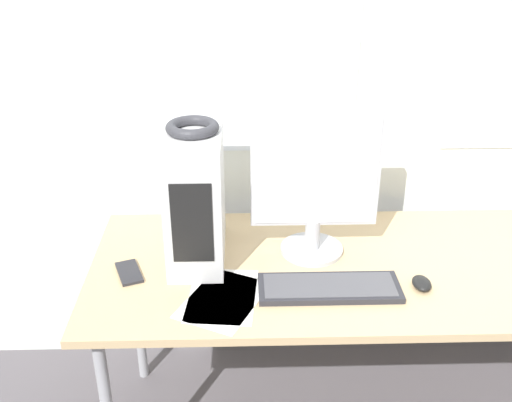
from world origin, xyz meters
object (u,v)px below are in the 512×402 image
at_px(pc_tower, 196,196).
at_px(monitor_main, 315,180).
at_px(cell_phone, 129,272).
at_px(mouse, 422,283).
at_px(headphones, 192,127).
at_px(keyboard, 329,288).

distance_m(pc_tower, monitor_main, 0.41).
bearing_deg(pc_tower, cell_phone, -151.45).
relative_size(pc_tower, mouse, 5.25).
bearing_deg(cell_phone, headphones, 8.11).
bearing_deg(mouse, keyboard, -177.88).
relative_size(keyboard, cell_phone, 2.89).
xyz_separation_m(headphones, cell_phone, (-0.23, -0.12, -0.47)).
relative_size(headphones, cell_phone, 1.10).
distance_m(mouse, cell_phone, 0.97).
bearing_deg(keyboard, mouse, 2.12).
distance_m(keyboard, mouse, 0.30).
bearing_deg(cell_phone, mouse, -26.80).
distance_m(pc_tower, mouse, 0.80).
height_order(pc_tower, cell_phone, pc_tower).
xyz_separation_m(pc_tower, monitor_main, (0.40, 0.00, 0.05)).
height_order(mouse, cell_phone, mouse).
bearing_deg(pc_tower, keyboard, -28.90).
bearing_deg(keyboard, headphones, 151.02).
bearing_deg(headphones, cell_phone, -151.28).
height_order(pc_tower, mouse, pc_tower).
relative_size(pc_tower, keyboard, 1.00).
distance_m(pc_tower, cell_phone, 0.34).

